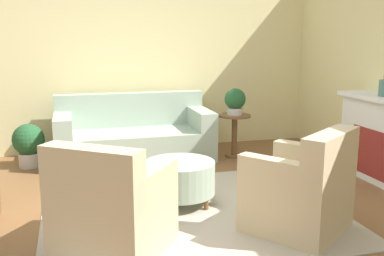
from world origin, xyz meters
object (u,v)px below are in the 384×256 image
armchair_left (111,211)px  side_table (235,129)px  potted_plant_floor (29,143)px  armchair_right (302,192)px  potted_plant_on_side_table (235,101)px  couch (134,136)px  ottoman_table (180,178)px

armchair_left → side_table: size_ratio=1.77×
side_table → potted_plant_floor: bearing=175.4°
potted_plant_floor → armchair_right: bearing=-47.9°
potted_plant_on_side_table → couch: bearing=168.2°
armchair_left → potted_plant_floor: armchair_left is taller
potted_plant_on_side_table → armchair_right: bearing=-97.1°
armchair_right → ottoman_table: bearing=135.1°
armchair_left → ottoman_table: size_ratio=1.51×
armchair_left → armchair_right: 1.69m
armchair_left → ottoman_table: bearing=49.0°
side_table → potted_plant_on_side_table: 0.41m
armchair_left → potted_plant_on_side_table: bearing=51.9°
potted_plant_on_side_table → potted_plant_floor: (-2.84, 0.23, -0.50)m
ottoman_table → couch: bearing=95.8°
couch → ottoman_table: (0.20, -1.96, -0.03)m
couch → ottoman_table: 1.97m
armchair_left → armchair_right: size_ratio=1.00×
couch → potted_plant_on_side_table: bearing=-11.8°
side_table → armchair_left: bearing=-128.1°
potted_plant_on_side_table → potted_plant_floor: potted_plant_on_side_table is taller
armchair_right → side_table: (0.32, 2.56, 0.05)m
armchair_left → potted_plant_on_side_table: potted_plant_on_side_table is taller
ottoman_table → side_table: size_ratio=1.17×
armchair_right → potted_plant_floor: bearing=132.1°
armchair_right → ottoman_table: armchair_right is taller
side_table → potted_plant_floor: 2.85m
couch → armchair_right: size_ratio=1.98×
couch → armchair_right: armchair_right is taller
armchair_right → ottoman_table: size_ratio=1.51×
armchair_left → armchair_right: same height
couch → side_table: bearing=-11.8°
armchair_left → couch: bearing=78.4°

